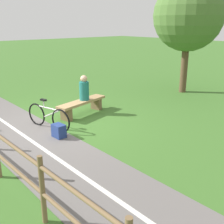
{
  "coord_description": "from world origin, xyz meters",
  "views": [
    {
      "loc": [
        3.86,
        6.87,
        2.89
      ],
      "look_at": [
        -0.34,
        2.03,
        0.81
      ],
      "focal_mm": 44.41,
      "sensor_mm": 36.0,
      "label": 1
    }
  ],
  "objects_px": {
    "bench": "(82,105)",
    "person_seated": "(84,89)",
    "backpack": "(59,131)",
    "tree_mid_field": "(188,16)",
    "bicycle": "(48,117)"
  },
  "relations": [
    {
      "from": "bench",
      "to": "person_seated",
      "type": "height_order",
      "value": "person_seated"
    },
    {
      "from": "bench",
      "to": "bicycle",
      "type": "bearing_deg",
      "value": 3.58
    },
    {
      "from": "bicycle",
      "to": "tree_mid_field",
      "type": "height_order",
      "value": "tree_mid_field"
    },
    {
      "from": "person_seated",
      "to": "tree_mid_field",
      "type": "xyz_separation_m",
      "value": [
        -4.97,
        0.33,
        2.29
      ]
    },
    {
      "from": "person_seated",
      "to": "backpack",
      "type": "height_order",
      "value": "person_seated"
    },
    {
      "from": "tree_mid_field",
      "to": "bicycle",
      "type": "bearing_deg",
      "value": 1.1
    },
    {
      "from": "backpack",
      "to": "tree_mid_field",
      "type": "relative_size",
      "value": 0.08
    },
    {
      "from": "bench",
      "to": "tree_mid_field",
      "type": "distance_m",
      "value": 5.81
    },
    {
      "from": "bench",
      "to": "backpack",
      "type": "bearing_deg",
      "value": 24.15
    },
    {
      "from": "bench",
      "to": "bicycle",
      "type": "xyz_separation_m",
      "value": [
        1.46,
        0.43,
        0.02
      ]
    },
    {
      "from": "person_seated",
      "to": "tree_mid_field",
      "type": "bearing_deg",
      "value": 163.32
    },
    {
      "from": "bench",
      "to": "backpack",
      "type": "distance_m",
      "value": 1.97
    },
    {
      "from": "bench",
      "to": "backpack",
      "type": "height_order",
      "value": "bench"
    },
    {
      "from": "bicycle",
      "to": "tree_mid_field",
      "type": "xyz_separation_m",
      "value": [
        -6.55,
        -0.13,
        2.77
      ]
    },
    {
      "from": "person_seated",
      "to": "bench",
      "type": "bearing_deg",
      "value": -0.0
    }
  ]
}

